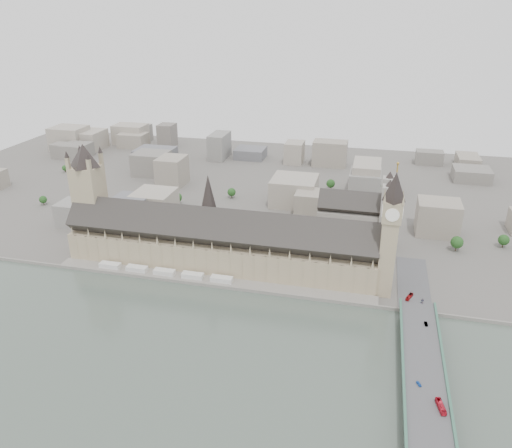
% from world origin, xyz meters
% --- Properties ---
extents(ground, '(900.00, 900.00, 0.00)m').
position_xyz_m(ground, '(0.00, 0.00, 0.00)').
color(ground, '#595651').
rests_on(ground, ground).
extents(river_thames, '(600.00, 600.00, 0.00)m').
position_xyz_m(river_thames, '(0.00, -165.00, 0.00)').
color(river_thames, '#465349').
rests_on(river_thames, ground).
extents(embankment_wall, '(600.00, 1.50, 3.00)m').
position_xyz_m(embankment_wall, '(0.00, -15.00, 1.50)').
color(embankment_wall, gray).
rests_on(embankment_wall, ground).
extents(river_terrace, '(270.00, 15.00, 2.00)m').
position_xyz_m(river_terrace, '(0.00, -7.50, 1.00)').
color(river_terrace, gray).
rests_on(river_terrace, ground).
extents(terrace_tents, '(118.00, 7.00, 4.00)m').
position_xyz_m(terrace_tents, '(-40.00, -7.00, 4.00)').
color(terrace_tents, silver).
rests_on(terrace_tents, river_terrace).
extents(palace_of_westminster, '(265.00, 40.73, 55.44)m').
position_xyz_m(palace_of_westminster, '(0.00, 19.70, 22.71)').
color(palace_of_westminster, gray).
rests_on(palace_of_westminster, ground).
extents(elizabeth_tower, '(17.00, 17.00, 107.50)m').
position_xyz_m(elizabeth_tower, '(138.00, 8.00, 58.09)').
color(elizabeth_tower, gray).
rests_on(elizabeth_tower, ground).
extents(victoria_tower, '(30.00, 30.00, 100.00)m').
position_xyz_m(victoria_tower, '(-122.00, 26.00, 55.20)').
color(victoria_tower, gray).
rests_on(victoria_tower, ground).
extents(central_tower, '(13.00, 13.00, 48.00)m').
position_xyz_m(central_tower, '(-10.00, 26.00, 57.92)').
color(central_tower, gray).
rests_on(central_tower, ground).
extents(westminster_bridge, '(25.00, 325.00, 10.25)m').
position_xyz_m(westminster_bridge, '(162.00, -87.50, 5.12)').
color(westminster_bridge, '#474749').
rests_on(westminster_bridge, ground).
extents(bridge_parapets, '(25.00, 235.00, 1.15)m').
position_xyz_m(bridge_parapets, '(162.00, -132.00, 10.82)').
color(bridge_parapets, '#3A6A55').
rests_on(bridge_parapets, westminster_bridge).
extents(westminster_abbey, '(68.00, 36.00, 64.00)m').
position_xyz_m(westminster_abbey, '(110.92, 95.00, 25.08)').
color(westminster_abbey, gray).
rests_on(westminster_abbey, ground).
extents(city_skyline_inland, '(720.00, 360.00, 38.00)m').
position_xyz_m(city_skyline_inland, '(0.00, 245.00, 19.00)').
color(city_skyline_inland, gray).
rests_on(city_skyline_inland, ground).
extents(park_trees, '(110.00, 30.00, 15.00)m').
position_xyz_m(park_trees, '(-10.00, 60.00, 7.50)').
color(park_trees, '#204819').
rests_on(park_trees, ground).
extents(red_bus_north, '(6.07, 10.28, 2.82)m').
position_xyz_m(red_bus_north, '(156.33, -11.48, 11.66)').
color(red_bus_north, '#A21215').
rests_on(red_bus_north, westminster_bridge).
extents(red_bus_south, '(5.18, 12.02, 3.26)m').
position_xyz_m(red_bus_south, '(168.60, -121.53, 11.88)').
color(red_bus_south, red).
rests_on(red_bus_south, westminster_bridge).
extents(car_blue, '(3.30, 4.58, 1.45)m').
position_xyz_m(car_blue, '(158.30, -105.18, 10.97)').
color(car_blue, '#1A4EAD').
rests_on(car_blue, westminster_bridge).
extents(car_silver, '(2.25, 4.95, 1.58)m').
position_xyz_m(car_silver, '(166.14, -43.29, 11.04)').
color(car_silver, gray).
rests_on(car_silver, westminster_bridge).
extents(car_approach, '(2.66, 5.01, 1.38)m').
position_xyz_m(car_approach, '(165.27, -14.11, 10.94)').
color(car_approach, gray).
rests_on(car_approach, westminster_bridge).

